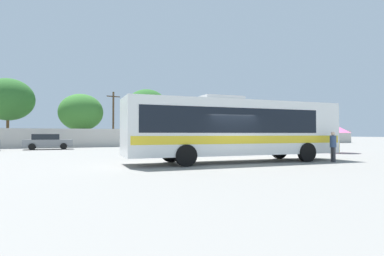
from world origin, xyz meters
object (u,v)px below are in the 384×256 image
vendor_umbrella_near_gate_pink (334,129)px  utility_pole_near (113,117)px  coach_bus_white_yellow (233,127)px  roadside_tree_midright (147,107)px  parked_car_second_grey (48,141)px  roadside_tree_right (185,118)px  roadside_tree_midleft (81,112)px  roadside_tree_left (8,99)px  attendant_by_bus_door (333,145)px

vendor_umbrella_near_gate_pink → utility_pole_near: 26.70m
coach_bus_white_yellow → utility_pole_near: size_ratio=1.74×
roadside_tree_midright → parked_car_second_grey: bearing=-147.2°
roadside_tree_right → roadside_tree_midleft: bearing=-178.3°
utility_pole_near → roadside_tree_midright: 5.26m
vendor_umbrella_near_gate_pink → roadside_tree_right: size_ratio=0.44×
roadside_tree_left → roadside_tree_midleft: roadside_tree_left is taller
vendor_umbrella_near_gate_pink → roadside_tree_midleft: roadside_tree_midleft is taller
attendant_by_bus_door → roadside_tree_midright: bearing=93.0°
roadside_tree_midleft → roadside_tree_right: 15.15m
attendant_by_bus_door → roadside_tree_midleft: (-10.23, 30.91, 3.44)m
coach_bus_white_yellow → parked_car_second_grey: bearing=115.0°
utility_pole_near → roadside_tree_midright: roadside_tree_midright is taller
parked_car_second_grey → roadside_tree_midright: bearing=32.8°
attendant_by_bus_door → roadside_tree_midleft: 32.74m
vendor_umbrella_near_gate_pink → roadside_tree_right: 25.75m
utility_pole_near → roadside_tree_right: size_ratio=1.26×
utility_pole_near → attendant_by_bus_door: bearing=-77.4°
coach_bus_white_yellow → roadside_tree_midleft: (-5.25, 28.71, 2.49)m
coach_bus_white_yellow → attendant_by_bus_door: bearing=-23.8°
attendant_by_bus_door → vendor_umbrella_near_gate_pink: size_ratio=0.67×
vendor_umbrella_near_gate_pink → roadside_tree_midleft: size_ratio=0.36×
coach_bus_white_yellow → roadside_tree_left: size_ratio=1.49×
utility_pole_near → roadside_tree_midleft: size_ratio=1.04×
parked_car_second_grey → utility_pole_near: (7.75, 6.97, 2.89)m
attendant_by_bus_door → utility_pole_near: utility_pole_near is taller
roadside_tree_left → roadside_tree_midright: bearing=-3.1°
roadside_tree_midleft → roadside_tree_midright: (8.67, -0.92, 0.95)m
attendant_by_bus_door → roadside_tree_left: (-18.54, 30.92, 4.75)m
roadside_tree_left → roadside_tree_midleft: (8.31, -0.01, -1.30)m
roadside_tree_left → roadside_tree_midleft: size_ratio=1.21×
utility_pole_near → roadside_tree_midleft: 4.40m
parked_car_second_grey → roadside_tree_left: (-4.37, 9.07, 4.88)m
utility_pole_near → roadside_tree_midright: size_ratio=0.90×
utility_pole_near → roadside_tree_midleft: bearing=151.3°
roadside_tree_left → utility_pole_near: bearing=-9.8°
roadside_tree_midright → vendor_umbrella_near_gate_pink: bearing=-70.6°
roadside_tree_left → roadside_tree_midright: size_ratio=1.05×
roadside_tree_midright → utility_pole_near: bearing=-166.5°
attendant_by_bus_door → roadside_tree_left: size_ratio=0.20×
coach_bus_white_yellow → utility_pole_near: (-1.43, 26.62, 1.80)m
roadside_tree_right → parked_car_second_grey: bearing=-153.5°
vendor_umbrella_near_gate_pink → roadside_tree_midleft: bearing=124.4°
attendant_by_bus_door → parked_car_second_grey: bearing=123.0°
coach_bus_white_yellow → parked_car_second_grey: (-9.18, 19.65, -1.09)m
parked_car_second_grey → roadside_tree_right: (19.08, 9.52, 3.21)m
attendant_by_bus_door → roadside_tree_left: 36.36m
attendant_by_bus_door → roadside_tree_right: size_ratio=0.30×
vendor_umbrella_near_gate_pink → parked_car_second_grey: (-21.13, 16.07, -1.13)m
attendant_by_bus_door → roadside_tree_midleft: roadside_tree_midleft is taller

